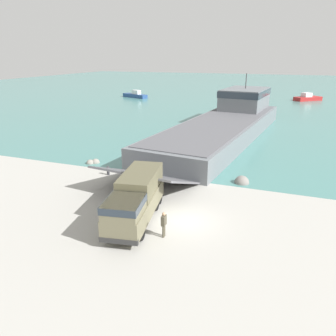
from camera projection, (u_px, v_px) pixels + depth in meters
The scene contains 12 objects.
ground_plane at pixel (184, 220), 22.72m from camera, with size 240.00×240.00×0.00m, color #A8A59E.
water_surface at pixel (274, 89), 108.91m from camera, with size 240.00×180.00×0.01m, color #477F7A.
landing_craft at pixel (228, 120), 47.02m from camera, with size 12.63×41.18×8.05m.
military_truck at pixel (136, 198), 22.29m from camera, with size 3.63×7.98×3.09m.
soldier_on_ramp at pixel (164, 223), 20.34m from camera, with size 0.25×0.44×1.70m.
moored_boat_a at pixel (308, 98), 81.86m from camera, with size 6.94×6.53×1.94m.
moored_boat_b at pixel (253, 108), 67.63m from camera, with size 6.40×6.31×1.34m.
moored_boat_c at pixel (135, 95), 87.45m from camera, with size 7.93×4.59×1.99m.
mooring_bollard at pixel (108, 170), 31.16m from camera, with size 0.29×0.29×0.87m.
shoreline_rock_a at pixel (90, 163), 34.55m from camera, with size 0.84×0.84×0.84m, color gray.
shoreline_rock_b at pixel (242, 183), 29.33m from camera, with size 1.32×1.32×1.32m, color gray.
shoreline_rock_c at pixel (96, 163), 34.76m from camera, with size 0.89×0.89×0.89m, color gray.
Camera 1 is at (6.07, -19.38, 10.87)m, focal length 35.00 mm.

